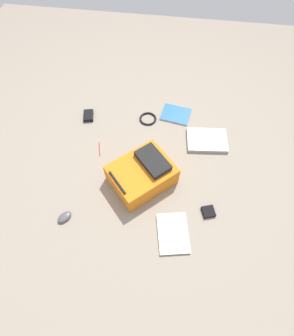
% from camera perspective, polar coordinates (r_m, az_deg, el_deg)
% --- Properties ---
extents(ground_plane, '(4.19, 4.19, 0.00)m').
position_cam_1_polar(ground_plane, '(2.02, 0.89, 0.15)').
color(ground_plane, gray).
extents(backpack, '(0.54, 0.53, 0.21)m').
position_cam_1_polar(backpack, '(1.89, -1.03, -1.27)').
color(backpack, orange).
rests_on(backpack, ground_plane).
extents(laptop, '(0.34, 0.26, 0.03)m').
position_cam_1_polar(laptop, '(2.20, 12.81, 5.87)').
color(laptop, '#929296').
rests_on(laptop, ground_plane).
extents(book_comic, '(0.25, 0.31, 0.02)m').
position_cam_1_polar(book_comic, '(1.81, 5.64, -13.85)').
color(book_comic, silver).
rests_on(book_comic, ground_plane).
extents(book_manual, '(0.27, 0.23, 0.01)m').
position_cam_1_polar(book_manual, '(2.35, 6.26, 11.46)').
color(book_manual, silver).
rests_on(book_manual, ground_plane).
extents(computer_mouse, '(0.11, 0.12, 0.03)m').
position_cam_1_polar(computer_mouse, '(1.91, -17.42, -10.08)').
color(computer_mouse, '#4C4C51').
rests_on(computer_mouse, ground_plane).
extents(cable_coil, '(0.15, 0.15, 0.02)m').
position_cam_1_polar(cable_coil, '(2.30, 0.20, 10.60)').
color(cable_coil, black).
rests_on(cable_coil, ground_plane).
extents(power_brick, '(0.10, 0.13, 0.03)m').
position_cam_1_polar(power_brick, '(2.37, -12.54, 11.00)').
color(power_brick, black).
rests_on(power_brick, ground_plane).
extents(pen_black, '(0.04, 0.13, 0.01)m').
position_cam_1_polar(pen_black, '(2.14, -10.26, 4.05)').
color(pen_black, red).
rests_on(pen_black, ground_plane).
extents(earbud_pouch, '(0.10, 0.10, 0.02)m').
position_cam_1_polar(earbud_pouch, '(1.89, 13.12, -9.16)').
color(earbud_pouch, black).
rests_on(earbud_pouch, ground_plane).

